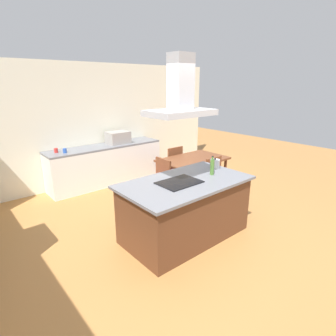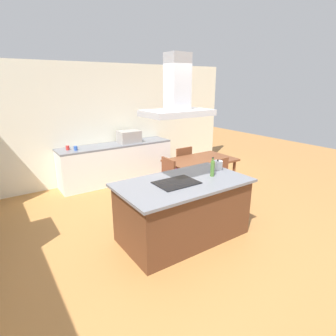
# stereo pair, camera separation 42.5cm
# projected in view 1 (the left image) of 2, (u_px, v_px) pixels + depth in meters

# --- Properties ---
(ground) EXTENTS (16.00, 16.00, 0.00)m
(ground) POSITION_uv_depth(u_px,v_px,m) (132.00, 204.00, 5.36)
(ground) COLOR #AD753D
(wall_back) EXTENTS (7.20, 0.10, 2.70)m
(wall_back) POSITION_uv_depth(u_px,v_px,m) (87.00, 125.00, 6.23)
(wall_back) COLOR silver
(wall_back) RESTS_ON ground
(kitchen_island) EXTENTS (1.94, 1.10, 0.90)m
(kitchen_island) POSITION_uv_depth(u_px,v_px,m) (185.00, 209.00, 4.13)
(kitchen_island) COLOR #59331E
(kitchen_island) RESTS_ON ground
(cooktop) EXTENTS (0.60, 0.44, 0.01)m
(cooktop) POSITION_uv_depth(u_px,v_px,m) (179.00, 182.00, 3.92)
(cooktop) COLOR black
(cooktop) RESTS_ON kitchen_island
(tea_kettle) EXTENTS (0.21, 0.16, 0.17)m
(tea_kettle) POSITION_uv_depth(u_px,v_px,m) (215.00, 164.00, 4.59)
(tea_kettle) COLOR silver
(tea_kettle) RESTS_ON kitchen_island
(olive_oil_bottle) EXTENTS (0.06, 0.06, 0.30)m
(olive_oil_bottle) POSITION_uv_depth(u_px,v_px,m) (212.00, 167.00, 4.23)
(olive_oil_bottle) COLOR #47722D
(olive_oil_bottle) RESTS_ON kitchen_island
(back_counter) EXTENTS (2.66, 0.62, 0.90)m
(back_counter) POSITION_uv_depth(u_px,v_px,m) (106.00, 164.00, 6.37)
(back_counter) COLOR white
(back_counter) RESTS_ON ground
(countertop_microwave) EXTENTS (0.50, 0.38, 0.28)m
(countertop_microwave) POSITION_uv_depth(u_px,v_px,m) (118.00, 138.00, 6.40)
(countertop_microwave) COLOR #9E9993
(countertop_microwave) RESTS_ON back_counter
(coffee_mug_red) EXTENTS (0.08, 0.08, 0.09)m
(coffee_mug_red) POSITION_uv_depth(u_px,v_px,m) (56.00, 150.00, 5.60)
(coffee_mug_red) COLOR red
(coffee_mug_red) RESTS_ON back_counter
(coffee_mug_blue) EXTENTS (0.08, 0.08, 0.09)m
(coffee_mug_blue) POSITION_uv_depth(u_px,v_px,m) (65.00, 151.00, 5.58)
(coffee_mug_blue) COLOR #2D56B2
(coffee_mug_blue) RESTS_ON back_counter
(dining_table) EXTENTS (1.40, 0.90, 0.75)m
(dining_table) POSITION_uv_depth(u_px,v_px,m) (193.00, 162.00, 5.76)
(dining_table) COLOR brown
(dining_table) RESTS_ON ground
(chair_facing_back_wall) EXTENTS (0.42, 0.42, 0.89)m
(chair_facing_back_wall) POSITION_uv_depth(u_px,v_px,m) (172.00, 163.00, 6.29)
(chair_facing_back_wall) COLOR purple
(chair_facing_back_wall) RESTS_ON ground
(chair_at_left_end) EXTENTS (0.42, 0.42, 0.89)m
(chair_at_left_end) POSITION_uv_depth(u_px,v_px,m) (159.00, 179.00, 5.24)
(chair_at_left_end) COLOR purple
(chair_at_left_end) RESTS_ON ground
(chair_facing_island) EXTENTS (0.42, 0.42, 0.89)m
(chair_facing_island) POSITION_uv_depth(u_px,v_px,m) (217.00, 177.00, 5.32)
(chair_facing_island) COLOR purple
(chair_facing_island) RESTS_ON ground
(range_hood) EXTENTS (0.90, 0.55, 0.78)m
(range_hood) POSITION_uv_depth(u_px,v_px,m) (180.00, 96.00, 3.56)
(range_hood) COLOR #ADADB2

